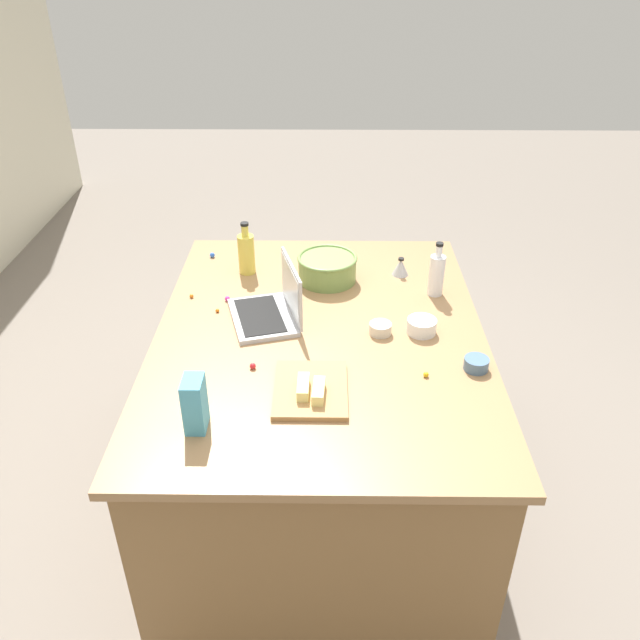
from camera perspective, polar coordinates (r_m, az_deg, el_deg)
ground_plane at (r=2.93m, az=0.00°, el=-16.02°), size 12.00×12.00×0.00m
island_counter at (r=2.61m, az=0.00°, el=-9.35°), size 1.58×1.19×0.90m
laptop at (r=2.40m, az=-4.27°, el=1.12°), size 0.36×0.30×0.22m
mixing_bowl_large at (r=2.66m, az=0.65°, el=4.65°), size 0.25×0.25×0.11m
bottle_vinegar at (r=2.58m, az=10.29°, el=4.03°), size 0.06×0.06×0.22m
bottle_oil at (r=2.72m, az=-6.54°, el=5.93°), size 0.07×0.07×0.23m
cutting_board at (r=2.05m, az=-0.83°, el=-6.17°), size 0.29×0.23×0.02m
butter_stick_left at (r=2.00m, az=-0.22°, el=-6.30°), size 0.11×0.04×0.04m
butter_stick_right at (r=2.02m, az=-1.50°, el=-5.94°), size 0.11×0.04×0.04m
ramekin_small at (r=2.36m, az=8.97°, el=-0.48°), size 0.11×0.11×0.05m
ramekin_medium at (r=2.20m, az=13.68°, el=-3.79°), size 0.08×0.08×0.04m
ramekin_wide at (r=2.33m, az=5.37°, el=-0.76°), size 0.08×0.08×0.04m
kitchen_timer at (r=2.73m, az=7.16°, el=4.69°), size 0.07×0.07×0.08m
candy_bag at (r=1.91m, az=-11.04°, el=-7.31°), size 0.09×0.06×0.17m
candy_0 at (r=2.49m, az=-9.08°, el=0.83°), size 0.01×0.01×0.01m
candy_1 at (r=2.14m, az=9.37°, el=-4.79°), size 0.02×0.02×0.02m
candy_2 at (r=2.60m, az=-11.32°, el=2.10°), size 0.02×0.02×0.02m
candy_3 at (r=2.91m, az=-9.52°, el=5.70°), size 0.02×0.02×0.02m
candy_4 at (r=2.16m, az=-5.98°, el=-4.07°), size 0.02×0.02×0.02m
candy_5 at (r=2.55m, az=-8.21°, el=1.88°), size 0.02×0.02×0.02m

